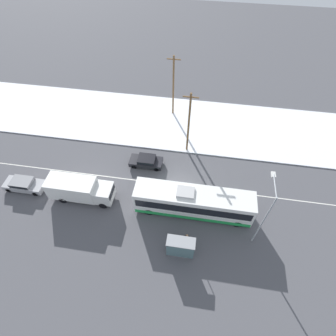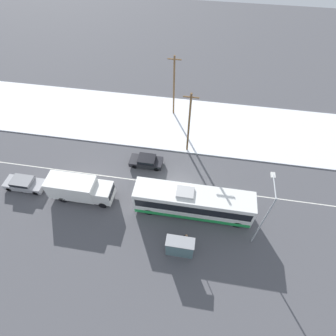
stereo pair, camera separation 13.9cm
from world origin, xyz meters
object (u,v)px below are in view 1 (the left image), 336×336
box_truck (79,189)px  pedestrian_at_stop (187,238)px  utility_pole_roadside (189,123)px  utility_pole_snowlot (173,86)px  sedan_car (146,161)px  bus_shelter (180,247)px  parked_car_near_truck (24,184)px  streetlamp (266,211)px  city_bus (193,202)px

box_truck → pedestrian_at_stop: size_ratio=4.41×
utility_pole_roadside → utility_pole_snowlot: utility_pole_snowlot is taller
sedan_car → box_truck: bearing=42.8°
bus_shelter → utility_pole_snowlot: 21.92m
box_truck → pedestrian_at_stop: bearing=-16.3°
parked_car_near_truck → pedestrian_at_stop: size_ratio=2.81×
streetlamp → utility_pole_snowlot: 21.32m
bus_shelter → sedan_car: bearing=117.4°
box_truck → sedan_car: size_ratio=1.78×
city_bus → pedestrian_at_stop: size_ratio=7.60×
city_bus → bus_shelter: bearing=-98.3°
city_bus → parked_car_near_truck: (-19.72, 0.03, -0.97)m
parked_car_near_truck → pedestrian_at_stop: 19.82m
city_bus → utility_pole_snowlot: utility_pole_snowlot is taller
streetlamp → pedestrian_at_stop: bearing=-165.8°
parked_car_near_truck → utility_pole_snowlot: (15.21, 16.23, 3.97)m
parked_car_near_truck → streetlamp: (26.08, -2.10, 4.35)m
box_truck → sedan_car: 8.65m
parked_car_near_truck → utility_pole_snowlot: utility_pole_snowlot is taller
box_truck → utility_pole_roadside: (11.07, 9.21, 3.04)m
sedan_car → parked_car_near_truck: parked_car_near_truck is taller
city_bus → sedan_car: city_bus is taller
city_bus → parked_car_near_truck: 19.74m
city_bus → utility_pole_roadside: utility_pole_roadside is taller
box_truck → utility_pole_snowlot: utility_pole_snowlot is taller
utility_pole_roadside → utility_pole_snowlot: (-2.89, 7.18, 0.13)m
city_bus → streetlamp: streetlamp is taller
bus_shelter → parked_car_near_truck: bearing=164.8°
streetlamp → parked_car_near_truck: bearing=175.4°
sedan_car → parked_car_near_truck: 14.51m
bus_shelter → city_bus: bearing=81.7°
box_truck → pedestrian_at_stop: 12.96m
parked_car_near_truck → bus_shelter: 19.67m
sedan_car → parked_car_near_truck: size_ratio=0.88×
box_truck → utility_pole_snowlot: bearing=63.5°
bus_shelter → streetlamp: streetlamp is taller
utility_pole_snowlot → sedan_car: bearing=-100.0°
box_truck → utility_pole_roadside: size_ratio=0.82×
box_truck → sedan_car: box_truck is taller
city_bus → utility_pole_roadside: size_ratio=1.41×
sedan_car → utility_pole_snowlot: bearing=-100.0°
sedan_car → bus_shelter: 12.24m
bus_shelter → utility_pole_roadside: bearing=93.5°
parked_car_near_truck → utility_pole_roadside: 20.60m
city_bus → pedestrian_at_stop: bearing=-94.0°
box_truck → bus_shelter: size_ratio=2.66×
bus_shelter → utility_pole_snowlot: (-3.75, 21.38, 3.08)m
pedestrian_at_stop → streetlamp: streetlamp is taller
streetlamp → bus_shelter: bearing=-156.9°
sedan_car → pedestrian_at_stop: size_ratio=2.49×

